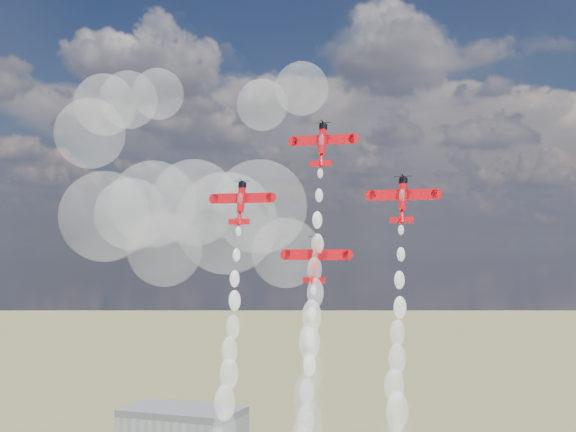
% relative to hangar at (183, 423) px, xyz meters
% --- Properties ---
extents(hangar, '(50.00, 28.00, 13.00)m').
position_rel_hangar_xyz_m(hangar, '(0.00, 0.00, 0.00)').
color(hangar, gray).
rests_on(hangar, ground).
extents(plane_lead, '(11.86, 4.00, 8.39)m').
position_rel_hangar_xyz_m(plane_lead, '(116.28, -167.86, 95.17)').
color(plane_lead, red).
rests_on(plane_lead, ground).
extents(plane_left, '(11.86, 4.00, 8.39)m').
position_rel_hangar_xyz_m(plane_left, '(100.84, -169.88, 84.56)').
color(plane_left, red).
rests_on(plane_left, ground).
extents(plane_right, '(11.86, 4.00, 8.39)m').
position_rel_hangar_xyz_m(plane_right, '(131.71, -169.88, 84.56)').
color(plane_right, red).
rests_on(plane_right, ground).
extents(plane_slot, '(11.86, 4.00, 8.39)m').
position_rel_hangar_xyz_m(plane_slot, '(116.28, -171.90, 73.94)').
color(plane_slot, red).
rests_on(plane_slot, ground).
extents(smoke_trail_lead, '(5.49, 12.80, 50.60)m').
position_rel_hangar_xyz_m(smoke_trail_lead, '(116.39, -176.20, 51.92)').
color(smoke_trail_lead, white).
rests_on(smoke_trail_lead, plane_lead).
extents(drifted_smoke_cloud, '(69.84, 36.00, 50.11)m').
position_rel_hangar_xyz_m(drifted_smoke_cloud, '(78.05, -151.92, 86.54)').
color(drifted_smoke_cloud, white).
rests_on(drifted_smoke_cloud, ground).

